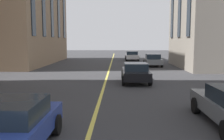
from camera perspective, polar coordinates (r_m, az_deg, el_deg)
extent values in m
cube|color=#D8C64C|center=(17.95, -1.51, -2.66)|extent=(80.00, 0.16, 0.01)
cylinder|color=black|center=(10.74, 18.50, -7.65)|extent=(0.64, 0.22, 0.64)
cube|color=slate|center=(29.34, 9.22, 2.01)|extent=(3.90, 1.75, 0.55)
cube|color=#19232D|center=(29.10, 9.29, 3.06)|extent=(1.64, 1.54, 0.55)
cylinder|color=black|center=(30.53, 7.32, 1.70)|extent=(0.60, 0.21, 0.60)
cylinder|color=black|center=(30.75, 10.44, 1.68)|extent=(0.60, 0.21, 0.60)
cylinder|color=black|center=(27.98, 7.86, 1.24)|extent=(0.60, 0.21, 0.60)
cylinder|color=black|center=(28.22, 11.26, 1.22)|extent=(0.60, 0.21, 0.60)
cube|color=navy|center=(7.05, -22.56, -13.04)|extent=(4.40, 1.80, 0.55)
cube|color=#19232D|center=(7.09, -22.03, -8.47)|extent=(1.85, 1.58, 0.50)
cylinder|color=black|center=(8.17, -12.56, -12.00)|extent=(0.64, 0.22, 0.64)
cylinder|color=black|center=(8.74, -23.84, -11.18)|extent=(0.64, 0.22, 0.64)
cube|color=black|center=(17.85, 5.35, -0.82)|extent=(4.40, 1.80, 0.55)
cube|color=#19232D|center=(17.57, 5.42, 0.78)|extent=(1.85, 1.58, 0.50)
cylinder|color=black|center=(19.28, 2.48, -1.07)|extent=(0.64, 0.22, 0.64)
cylinder|color=black|center=(19.40, 7.59, -1.08)|extent=(0.64, 0.22, 0.64)
cylinder|color=black|center=(16.41, 2.68, -2.43)|extent=(0.64, 0.22, 0.64)
cylinder|color=black|center=(16.54, 8.68, -2.43)|extent=(0.64, 0.22, 0.64)
cube|color=silver|center=(37.55, 4.54, 3.10)|extent=(4.40, 1.80, 0.55)
cube|color=#19232D|center=(37.30, 4.57, 3.89)|extent=(1.85, 1.58, 0.50)
cylinder|color=black|center=(38.98, 3.15, 2.84)|extent=(0.64, 0.22, 0.64)
cylinder|color=black|center=(39.07, 5.69, 2.83)|extent=(0.64, 0.22, 0.64)
cylinder|color=black|center=(36.08, 3.29, 2.53)|extent=(0.64, 0.22, 0.64)
cylinder|color=black|center=(36.18, 6.03, 2.52)|extent=(0.64, 0.22, 0.64)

